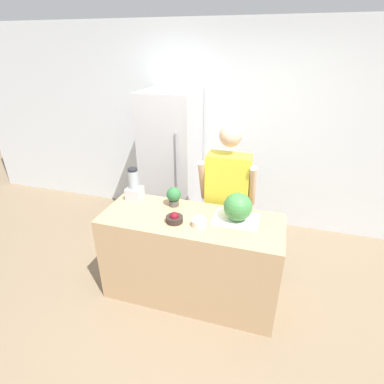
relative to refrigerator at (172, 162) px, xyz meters
The scene contains 11 objects.
ground_plane 1.94m from the refrigerator, 67.59° to the right, with size 14.00×14.00×0.00m, color #7F6B51.
wall_back 0.86m from the refrigerator, 31.16° to the left, with size 8.00×0.06×2.60m.
counter_island 1.49m from the refrigerator, 62.63° to the right, with size 1.66×0.64×0.89m.
refrigerator is the anchor object (origin of this frame).
person 1.17m from the refrigerator, 40.38° to the right, with size 0.57×0.26×1.65m.
cutting_board 1.57m from the refrigerator, 48.16° to the right, with size 0.40×0.29×0.01m.
watermelon 1.59m from the refrigerator, 48.10° to the right, with size 0.25×0.25×0.25m.
bowl_cherries 1.46m from the refrigerator, 68.75° to the right, with size 0.15×0.15×0.10m.
bowl_cream 1.56m from the refrigerator, 60.87° to the right, with size 0.13×0.13×0.11m.
blender 1.06m from the refrigerator, 90.48° to the right, with size 0.15×0.15×0.33m.
potted_plant 1.16m from the refrigerator, 68.57° to the right, with size 0.14×0.14×0.19m.
Camera 1 is at (0.68, -1.90, 2.31)m, focal length 28.00 mm.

